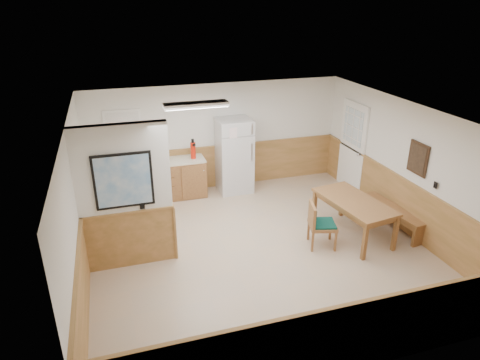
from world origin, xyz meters
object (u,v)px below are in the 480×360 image
object	(u,v)px
soap_bottle	(116,161)
dining_table	(354,205)
refrigerator	(234,156)
dining_chair	(318,222)
dining_bench	(393,212)
fire_extinguisher	(193,150)

from	to	relation	value
soap_bottle	dining_table	bearing A→B (deg)	-33.23
refrigerator	dining_chair	world-z (taller)	refrigerator
dining_table	soap_bottle	size ratio (longest dim) A/B	7.33
dining_bench	fire_extinguisher	world-z (taller)	fire_extinguisher
refrigerator	dining_chair	xyz separation A→B (m)	(0.75, -2.85, -0.38)
refrigerator	fire_extinguisher	world-z (taller)	refrigerator
dining_chair	fire_extinguisher	size ratio (longest dim) A/B	1.86
dining_bench	dining_chair	distance (m)	1.75
refrigerator	dining_bench	xyz separation A→B (m)	(2.48, -2.69, -0.53)
dining_table	dining_chair	distance (m)	0.84
soap_bottle	fire_extinguisher	bearing A→B (deg)	-0.72
fire_extinguisher	dining_chair	bearing A→B (deg)	-40.86
dining_table	dining_bench	xyz separation A→B (m)	(0.92, 0.02, -0.31)
dining_bench	refrigerator	bearing A→B (deg)	125.46
refrigerator	fire_extinguisher	bearing A→B (deg)	178.18
refrigerator	soap_bottle	world-z (taller)	refrigerator
dining_chair	fire_extinguisher	world-z (taller)	fire_extinguisher
dining_table	dining_bench	world-z (taller)	dining_table
fire_extinguisher	dining_bench	bearing A→B (deg)	-19.86
refrigerator	dining_bench	distance (m)	3.70
dining_table	fire_extinguisher	distance (m)	3.75
dining_chair	refrigerator	bearing A→B (deg)	120.09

